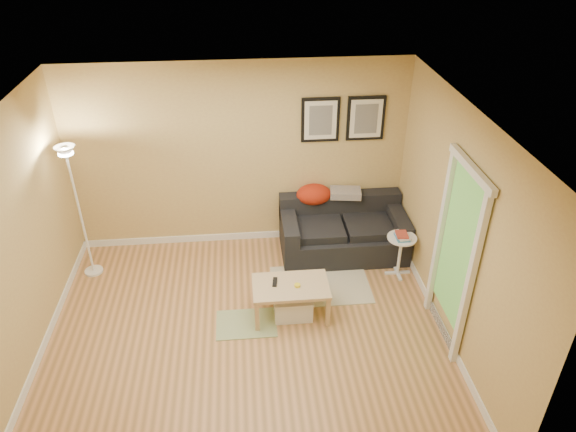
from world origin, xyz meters
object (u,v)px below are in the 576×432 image
at_px(coffee_table, 291,300).
at_px(storage_bin, 293,306).
at_px(sofa, 343,229).
at_px(book_stack, 402,236).
at_px(side_table, 400,256).
at_px(floor_lamp, 81,217).

bearing_deg(coffee_table, storage_bin, -54.38).
relative_size(sofa, book_stack, 7.96).
relative_size(sofa, side_table, 2.95).
bearing_deg(coffee_table, side_table, 8.54).
xyz_separation_m(coffee_table, floor_lamp, (-2.53, 1.07, 0.64)).
height_order(book_stack, floor_lamp, floor_lamp).
height_order(coffee_table, book_stack, book_stack).
bearing_deg(coffee_table, book_stack, 8.03).
relative_size(side_table, floor_lamp, 0.32).
relative_size(sofa, floor_lamp, 0.93).
xyz_separation_m(storage_bin, floor_lamp, (-2.56, 1.10, 0.72)).
height_order(coffee_table, floor_lamp, floor_lamp).
relative_size(storage_bin, side_table, 0.80).
relative_size(coffee_table, storage_bin, 1.92).
bearing_deg(book_stack, storage_bin, -150.38).
xyz_separation_m(coffee_table, side_table, (1.49, 0.66, 0.07)).
height_order(side_table, book_stack, book_stack).
xyz_separation_m(sofa, floor_lamp, (-3.38, -0.14, 0.49)).
bearing_deg(sofa, side_table, -41.28).
bearing_deg(sofa, storage_bin, -123.64).
height_order(storage_bin, floor_lamp, floor_lamp).
bearing_deg(book_stack, sofa, 142.79).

